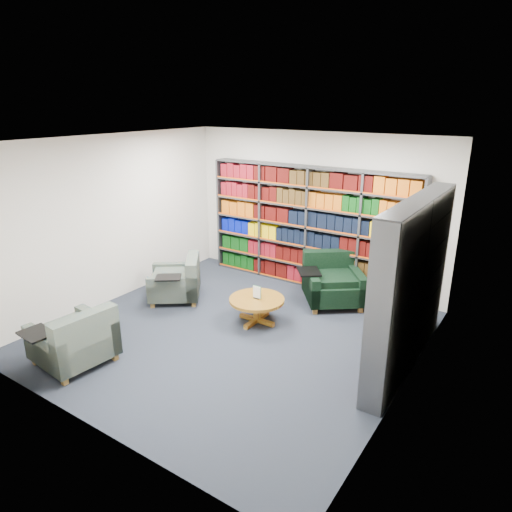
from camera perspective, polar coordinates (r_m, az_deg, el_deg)
The scene contains 7 objects.
room_shell at distance 6.38m, azimuth -2.98°, elevation 1.53°, with size 5.02×5.02×2.82m.
bookshelf_back at distance 8.38m, azimuth 6.61°, elevation 3.52°, with size 4.00×0.28×2.20m.
bookshelf_right at distance 6.05m, azimuth 18.85°, elevation -3.53°, with size 0.28×2.50×2.20m.
chair_teal_left at distance 8.04m, azimuth -9.56°, elevation -3.25°, with size 1.17×1.18×0.76m.
chair_green_right at distance 7.93m, azimuth 9.46°, elevation -3.34°, with size 1.29×1.29×0.84m.
chair_teal_front at distance 6.46m, azimuth -21.53°, elevation -10.01°, with size 0.96×1.08×0.80m.
coffee_table at distance 7.10m, azimuth 0.10°, elevation -5.93°, with size 0.86×0.86×0.60m.
Camera 1 is at (3.64, -4.88, 3.29)m, focal length 32.00 mm.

